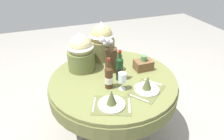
% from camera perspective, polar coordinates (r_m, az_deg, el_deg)
% --- Properties ---
extents(ground, '(8.00, 8.00, 0.00)m').
position_cam_1_polar(ground, '(2.64, 0.25, -15.91)').
color(ground, '#9E998E').
extents(dining_table, '(1.36, 1.36, 0.75)m').
position_cam_1_polar(dining_table, '(2.22, 0.29, -4.86)').
color(dining_table, olive).
rests_on(dining_table, ground).
extents(place_setting_left, '(0.41, 0.37, 0.16)m').
position_cam_1_polar(place_setting_left, '(1.78, -0.13, -8.69)').
color(place_setting_left, brown).
rests_on(place_setting_left, dining_table).
extents(place_setting_right, '(0.43, 0.41, 0.16)m').
position_cam_1_polar(place_setting_right, '(1.98, 9.74, -4.49)').
color(place_setting_right, brown).
rests_on(place_setting_right, dining_table).
extents(flower_vase, '(0.21, 0.14, 0.44)m').
position_cam_1_polar(flower_vase, '(2.19, -0.50, 3.73)').
color(flower_vase, '#47331E').
rests_on(flower_vase, dining_table).
extents(wine_bottle_left, '(0.07, 0.07, 0.34)m').
position_cam_1_polar(wine_bottle_left, '(2.07, 2.11, 0.43)').
color(wine_bottle_left, '#143819').
rests_on(wine_bottle_left, dining_table).
extents(wine_bottle_centre, '(0.08, 0.08, 0.32)m').
position_cam_1_polar(wine_bottle_centre, '(1.95, -0.90, -1.90)').
color(wine_bottle_centre, '#422814').
rests_on(wine_bottle_centre, dining_table).
extents(wine_glass_right, '(0.08, 0.08, 0.18)m').
position_cam_1_polar(wine_glass_right, '(1.93, 2.88, -2.16)').
color(wine_glass_right, silver).
rests_on(wine_glass_right, dining_table).
extents(gift_tub_back_left, '(0.30, 0.30, 0.44)m').
position_cam_1_polar(gift_tub_back_left, '(2.24, -8.74, 5.47)').
color(gift_tub_back_left, olive).
rests_on(gift_tub_back_left, dining_table).
extents(gift_tub_back_centre, '(0.31, 0.31, 0.46)m').
position_cam_1_polar(gift_tub_back_centre, '(2.45, -2.90, 8.53)').
color(gift_tub_back_centre, olive).
rests_on(gift_tub_back_centre, dining_table).
extents(woven_basket_side_right, '(0.20, 0.14, 0.17)m').
position_cam_1_polar(woven_basket_side_right, '(2.31, 8.73, 1.56)').
color(woven_basket_side_right, brown).
rests_on(woven_basket_side_right, dining_table).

